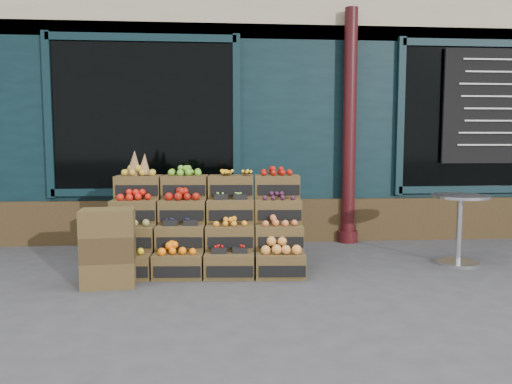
{
  "coord_description": "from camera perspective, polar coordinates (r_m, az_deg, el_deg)",
  "views": [
    {
      "loc": [
        -0.64,
        -4.74,
        1.39
      ],
      "look_at": [
        -0.2,
        0.7,
        0.85
      ],
      "focal_mm": 35.0,
      "sensor_mm": 36.0,
      "label": 1
    }
  ],
  "objects": [
    {
      "name": "shop_facade",
      "position": [
        9.92,
        -0.9,
        11.48
      ],
      "size": [
        12.0,
        6.24,
        4.8
      ],
      "color": "black",
      "rests_on": "ground"
    },
    {
      "name": "ground",
      "position": [
        4.98,
        2.99,
        -10.57
      ],
      "size": [
        60.0,
        60.0,
        0.0
      ],
      "primitive_type": "plane",
      "color": "#3B3B3D",
      "rests_on": "ground"
    },
    {
      "name": "shopkeeper",
      "position": [
        7.5,
        -15.47,
        3.06
      ],
      "size": [
        0.83,
        0.59,
        2.15
      ],
      "primitive_type": "imported",
      "rotation": [
        0.0,
        0.0,
        3.24
      ],
      "color": "#1F6D23",
      "rests_on": "ground"
    },
    {
      "name": "bistro_table",
      "position": [
        6.13,
        22.22,
        -3.12
      ],
      "size": [
        0.64,
        0.64,
        0.8
      ],
      "rotation": [
        0.0,
        0.0,
        -0.27
      ],
      "color": "#B0B2B7",
      "rests_on": "ground"
    },
    {
      "name": "crate_display",
      "position": [
        5.61,
        -5.7,
        -4.48
      ],
      "size": [
        2.15,
        1.14,
        1.31
      ],
      "rotation": [
        0.0,
        0.0,
        -0.06
      ],
      "color": "#4F3C1F",
      "rests_on": "ground"
    },
    {
      "name": "spare_crates",
      "position": [
        5.06,
        -16.53,
        -6.12
      ],
      "size": [
        0.53,
        0.4,
        0.76
      ],
      "rotation": [
        0.0,
        0.0,
        0.1
      ],
      "color": "#4F3C1F",
      "rests_on": "ground"
    }
  ]
}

